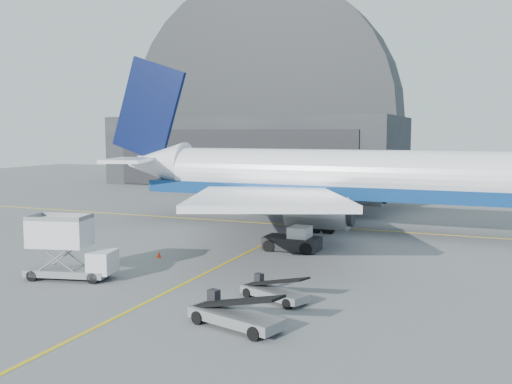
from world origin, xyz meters
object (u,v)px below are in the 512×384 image
at_px(belt_loader_a, 235,315).
at_px(airliner, 331,177).
at_px(belt_loader_b, 274,291).
at_px(catering_truck, 68,249).
at_px(pushback_tug, 294,241).

bearing_deg(belt_loader_a, airliner, 112.61).
relative_size(belt_loader_a, belt_loader_b, 1.20).
bearing_deg(belt_loader_a, catering_truck, 179.04).
distance_m(catering_truck, belt_loader_b, 13.86).
bearing_deg(belt_loader_b, belt_loader_a, -70.56).
distance_m(airliner, catering_truck, 27.50).
bearing_deg(catering_truck, pushback_tug, 38.83).
xyz_separation_m(pushback_tug, belt_loader_b, (3.27, -13.15, -0.24)).
xyz_separation_m(airliner, catering_truck, (-10.40, -25.28, -3.00)).
bearing_deg(airliner, pushback_tug, -89.49).
bearing_deg(pushback_tug, catering_truck, -126.82).
relative_size(catering_truck, pushback_tug, 1.36).
height_order(pushback_tug, belt_loader_b, pushback_tug).
xyz_separation_m(catering_truck, belt_loader_b, (13.78, 0.57, -1.43)).
relative_size(airliner, catering_truck, 8.52).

